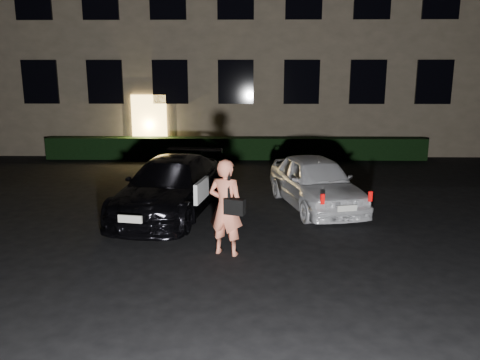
{
  "coord_description": "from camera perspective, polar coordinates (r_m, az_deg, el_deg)",
  "views": [
    {
      "loc": [
        0.5,
        -7.93,
        3.25
      ],
      "look_at": [
        0.33,
        2.0,
        1.03
      ],
      "focal_mm": 35.0,
      "sensor_mm": 36.0,
      "label": 1
    }
  ],
  "objects": [
    {
      "name": "hatch",
      "position": [
        11.84,
        9.18,
        -0.22
      ],
      "size": [
        2.37,
        4.09,
        1.31
      ],
      "rotation": [
        0.0,
        0.0,
        0.23
      ],
      "color": "white",
      "rests_on": "ground"
    },
    {
      "name": "building",
      "position": [
        23.09,
        -0.25,
        19.45
      ],
      "size": [
        20.0,
        8.11,
        12.0
      ],
      "color": "brown",
      "rests_on": "ground"
    },
    {
      "name": "man",
      "position": [
        8.55,
        -1.72,
        -3.33
      ],
      "size": [
        0.76,
        0.64,
        1.8
      ],
      "rotation": [
        0.0,
        0.0,
        2.8
      ],
      "color": "#EF7F5F",
      "rests_on": "ground"
    },
    {
      "name": "ground",
      "position": [
        8.59,
        -2.45,
        -9.64
      ],
      "size": [
        80.0,
        80.0,
        0.0
      ],
      "primitive_type": "plane",
      "color": "black",
      "rests_on": "ground"
    },
    {
      "name": "sedan",
      "position": [
        11.28,
        -8.46,
        -0.79
      ],
      "size": [
        2.59,
        4.8,
        1.32
      ],
      "rotation": [
        0.0,
        0.0,
        -0.17
      ],
      "color": "black",
      "rests_on": "ground"
    },
    {
      "name": "hedge",
      "position": [
        18.66,
        -0.54,
        3.9
      ],
      "size": [
        15.0,
        0.7,
        0.85
      ],
      "primitive_type": "cube",
      "color": "black",
      "rests_on": "ground"
    }
  ]
}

